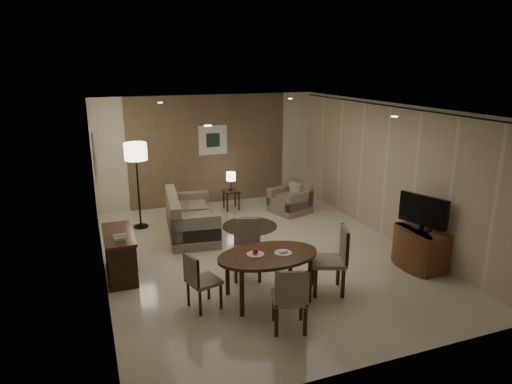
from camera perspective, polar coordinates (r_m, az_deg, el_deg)
name	(u,v)px	position (r m, az deg, el deg)	size (l,w,h in m)	color
room_shell	(252,179)	(8.50, -0.48, 1.64)	(5.50, 7.00, 2.70)	beige
taupe_accent	(209,150)	(11.38, -5.90, 5.22)	(3.96, 0.03, 2.70)	#746048
curtain_wall	(385,173)	(9.43, 15.87, 2.27)	(0.08, 6.70, 2.58)	beige
curtain_rod	(391,106)	(9.22, 16.50, 10.26)	(0.03, 0.03, 6.80)	black
art_back_frame	(213,140)	(11.34, -5.41, 6.48)	(0.72, 0.03, 0.72)	silver
art_back_canvas	(213,140)	(11.33, -5.39, 6.47)	(0.34, 0.01, 0.34)	#182C22
art_left_frame	(94,155)	(8.68, -19.56, 4.39)	(0.03, 0.60, 0.80)	silver
art_left_canvas	(95,155)	(8.68, -19.46, 4.40)	(0.01, 0.46, 0.64)	gray
downlight_nl	(208,126)	(5.77, -6.03, 8.23)	(0.10, 0.10, 0.01)	white
downlight_nr	(394,117)	(7.02, 16.92, 9.00)	(0.10, 0.10, 0.01)	white
downlight_fl	(160,103)	(9.28, -11.88, 10.88)	(0.10, 0.10, 0.01)	white
downlight_fr	(290,99)	(10.10, 4.30, 11.55)	(0.10, 0.10, 0.01)	white
console_desk	(120,255)	(7.96, -16.63, -7.50)	(0.48, 1.20, 0.75)	#4B2E18
telephone	(120,237)	(7.52, -16.69, -5.40)	(0.20, 0.14, 0.09)	white
tv_cabinet	(420,248)	(8.44, 19.85, -6.62)	(0.48, 0.90, 0.70)	brown
flat_tv	(423,212)	(8.20, 20.18, -2.31)	(0.06, 0.88, 0.60)	black
dining_table	(268,277)	(6.94, 1.50, -10.52)	(1.54, 0.96, 0.72)	#4B2E18
chair_near	(290,297)	(6.19, 4.21, -12.93)	(0.45, 0.45, 0.93)	gray
chair_far	(247,250)	(7.53, -1.09, -7.31)	(0.46, 0.46, 0.96)	gray
chair_left	(204,280)	(6.71, -6.52, -10.92)	(0.42, 0.42, 0.86)	gray
chair_right	(328,260)	(7.16, 8.97, -8.43)	(0.51, 0.51, 1.04)	gray
plate_a	(255,254)	(6.76, -0.07, -7.79)	(0.26, 0.26, 0.02)	white
plate_b	(283,253)	(6.82, 3.41, -7.61)	(0.26, 0.26, 0.02)	white
fruit_apple	(255,251)	(6.74, -0.07, -7.38)	(0.09, 0.09, 0.09)	red
napkin	(283,252)	(6.81, 3.41, -7.44)	(0.12, 0.08, 0.03)	white
round_rug	(250,226)	(9.97, -0.80, -4.27)	(1.19, 1.19, 0.01)	#3E3622
sofa	(192,215)	(9.44, -8.06, -2.85)	(0.93, 1.85, 0.87)	gray
armchair	(290,198)	(10.80, 4.25, -0.73)	(0.81, 0.76, 0.72)	gray
side_table	(231,200)	(11.06, -3.11, -0.98)	(0.37, 0.37, 0.47)	black
table_lamp	(231,180)	(10.93, -3.14, 1.45)	(0.22, 0.22, 0.50)	#FFEAC1
floor_lamp	(138,186)	(9.96, -14.53, 0.72)	(0.47, 0.47, 1.85)	#FFE5B7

